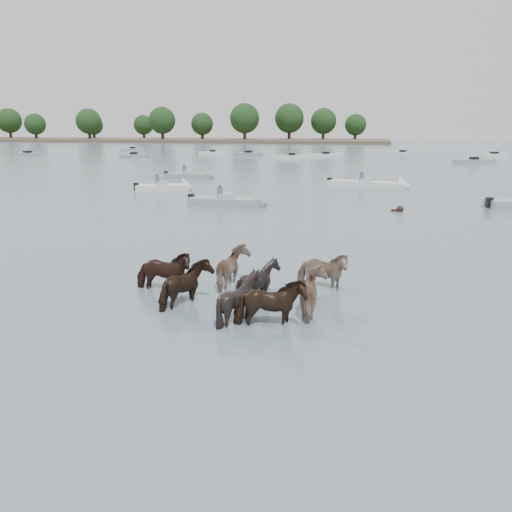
# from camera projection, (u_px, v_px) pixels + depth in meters

# --- Properties ---
(ground) EXTENTS (400.00, 400.00, 0.00)m
(ground) POSITION_uv_depth(u_px,v_px,m) (162.00, 313.00, 13.70)
(ground) COLOR #4C5E6D
(ground) RESTS_ON ground
(shoreline) EXTENTS (160.00, 30.00, 1.00)m
(shoreline) POSITION_uv_depth(u_px,v_px,m) (141.00, 140.00, 170.31)
(shoreline) COLOR #4C4233
(shoreline) RESTS_ON ground
(pony_herd) EXTENTS (6.58, 4.69, 1.53)m
(pony_herd) POSITION_uv_depth(u_px,v_px,m) (245.00, 287.00, 14.48)
(pony_herd) COLOR black
(pony_herd) RESTS_ON ground
(swimming_pony) EXTENTS (0.72, 0.44, 0.44)m
(swimming_pony) POSITION_uv_depth(u_px,v_px,m) (399.00, 210.00, 30.18)
(swimming_pony) COLOR black
(swimming_pony) RESTS_ON ground
(motorboat_a) EXTENTS (4.70, 2.96, 1.92)m
(motorboat_a) POSITION_uv_depth(u_px,v_px,m) (172.00, 188.00, 39.84)
(motorboat_a) COLOR silver
(motorboat_a) RESTS_ON ground
(motorboat_b) EXTENTS (5.30, 1.64, 1.92)m
(motorboat_b) POSITION_uv_depth(u_px,v_px,m) (238.00, 202.00, 32.35)
(motorboat_b) COLOR gray
(motorboat_b) RESTS_ON ground
(motorboat_c) EXTENTS (6.94, 2.99, 1.92)m
(motorboat_c) POSITION_uv_depth(u_px,v_px,m) (376.00, 185.00, 41.89)
(motorboat_c) COLOR silver
(motorboat_c) RESTS_ON ground
(motorboat_f) EXTENTS (5.05, 2.36, 1.92)m
(motorboat_f) POSITION_uv_depth(u_px,v_px,m) (196.00, 176.00, 49.64)
(motorboat_f) COLOR gray
(motorboat_f) RESTS_ON ground
(distant_flotilla) EXTENTS (104.85, 27.10, 0.93)m
(distant_flotilla) POSITION_uv_depth(u_px,v_px,m) (345.00, 155.00, 84.62)
(distant_flotilla) COLOR gray
(distant_flotilla) RESTS_ON ground
(treeline) EXTENTS (144.63, 22.47, 11.87)m
(treeline) POSITION_uv_depth(u_px,v_px,m) (146.00, 122.00, 167.51)
(treeline) COLOR #382619
(treeline) RESTS_ON ground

